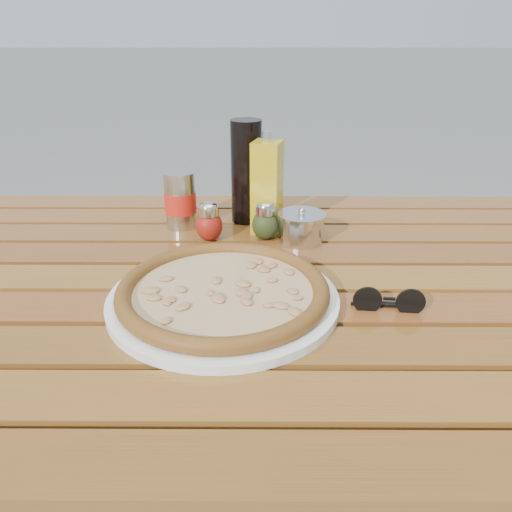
{
  "coord_description": "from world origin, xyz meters",
  "views": [
    {
      "loc": [
        0.0,
        -0.77,
        1.15
      ],
      "look_at": [
        0.0,
        0.02,
        0.78
      ],
      "focal_mm": 35.0,
      "sensor_mm": 36.0,
      "label": 1
    }
  ],
  "objects_px": {
    "soda_can": "(180,200)",
    "sunglasses": "(388,302)",
    "oregano_shaker": "(265,221)",
    "olive_oil_cruet": "(267,187)",
    "parmesan_tin": "(301,227)",
    "pizza": "(223,290)",
    "pepper_shaker": "(209,222)",
    "plate": "(223,299)",
    "dark_bottle": "(246,172)",
    "table": "(256,314)"
  },
  "relations": [
    {
      "from": "pizza",
      "to": "sunglasses",
      "type": "xyz_separation_m",
      "value": [
        0.25,
        -0.02,
        -0.01
      ]
    },
    {
      "from": "oregano_shaker",
      "to": "olive_oil_cruet",
      "type": "relative_size",
      "value": 0.39
    },
    {
      "from": "plate",
      "to": "parmesan_tin",
      "type": "bearing_deg",
      "value": 60.6
    },
    {
      "from": "oregano_shaker",
      "to": "parmesan_tin",
      "type": "bearing_deg",
      "value": -9.64
    },
    {
      "from": "soda_can",
      "to": "sunglasses",
      "type": "relative_size",
      "value": 1.09
    },
    {
      "from": "plate",
      "to": "soda_can",
      "type": "xyz_separation_m",
      "value": [
        -0.11,
        0.33,
        0.05
      ]
    },
    {
      "from": "pepper_shaker",
      "to": "parmesan_tin",
      "type": "relative_size",
      "value": 0.65
    },
    {
      "from": "soda_can",
      "to": "pepper_shaker",
      "type": "bearing_deg",
      "value": -48.43
    },
    {
      "from": "olive_oil_cruet",
      "to": "pepper_shaker",
      "type": "bearing_deg",
      "value": -158.61
    },
    {
      "from": "pizza",
      "to": "parmesan_tin",
      "type": "xyz_separation_m",
      "value": [
        0.14,
        0.25,
        0.01
      ]
    },
    {
      "from": "pepper_shaker",
      "to": "olive_oil_cruet",
      "type": "xyz_separation_m",
      "value": [
        0.12,
        0.05,
        0.06
      ]
    },
    {
      "from": "soda_can",
      "to": "pizza",
      "type": "bearing_deg",
      "value": -71.3
    },
    {
      "from": "dark_bottle",
      "to": "olive_oil_cruet",
      "type": "bearing_deg",
      "value": -57.42
    },
    {
      "from": "pizza",
      "to": "plate",
      "type": "bearing_deg",
      "value": 0.0
    },
    {
      "from": "dark_bottle",
      "to": "plate",
      "type": "bearing_deg",
      "value": -94.41
    },
    {
      "from": "plate",
      "to": "pepper_shaker",
      "type": "bearing_deg",
      "value": 99.93
    },
    {
      "from": "olive_oil_cruet",
      "to": "parmesan_tin",
      "type": "distance_m",
      "value": 0.11
    },
    {
      "from": "table",
      "to": "parmesan_tin",
      "type": "xyz_separation_m",
      "value": [
        0.09,
        0.16,
        0.11
      ]
    },
    {
      "from": "pizza",
      "to": "oregano_shaker",
      "type": "distance_m",
      "value": 0.27
    },
    {
      "from": "parmesan_tin",
      "to": "sunglasses",
      "type": "height_order",
      "value": "parmesan_tin"
    },
    {
      "from": "sunglasses",
      "to": "pepper_shaker",
      "type": "bearing_deg",
      "value": 142.27
    },
    {
      "from": "parmesan_tin",
      "to": "oregano_shaker",
      "type": "bearing_deg",
      "value": 170.36
    },
    {
      "from": "oregano_shaker",
      "to": "dark_bottle",
      "type": "xyz_separation_m",
      "value": [
        -0.04,
        0.11,
        0.07
      ]
    },
    {
      "from": "oregano_shaker",
      "to": "plate",
      "type": "bearing_deg",
      "value": -104.75
    },
    {
      "from": "olive_oil_cruet",
      "to": "pizza",
      "type": "bearing_deg",
      "value": -103.5
    },
    {
      "from": "plate",
      "to": "sunglasses",
      "type": "xyz_separation_m",
      "value": [
        0.25,
        -0.02,
        0.01
      ]
    },
    {
      "from": "sunglasses",
      "to": "plate",
      "type": "bearing_deg",
      "value": -179.73
    },
    {
      "from": "oregano_shaker",
      "to": "olive_oil_cruet",
      "type": "height_order",
      "value": "olive_oil_cruet"
    },
    {
      "from": "pepper_shaker",
      "to": "dark_bottle",
      "type": "bearing_deg",
      "value": 57.37
    },
    {
      "from": "table",
      "to": "sunglasses",
      "type": "distance_m",
      "value": 0.25
    },
    {
      "from": "plate",
      "to": "dark_bottle",
      "type": "bearing_deg",
      "value": 85.59
    },
    {
      "from": "pizza",
      "to": "dark_bottle",
      "type": "xyz_separation_m",
      "value": [
        0.03,
        0.37,
        0.09
      ]
    },
    {
      "from": "oregano_shaker",
      "to": "sunglasses",
      "type": "bearing_deg",
      "value": -56.94
    },
    {
      "from": "sunglasses",
      "to": "oregano_shaker",
      "type": "bearing_deg",
      "value": 128.17
    },
    {
      "from": "pizza",
      "to": "pepper_shaker",
      "type": "distance_m",
      "value": 0.26
    },
    {
      "from": "pizza",
      "to": "sunglasses",
      "type": "height_order",
      "value": "sunglasses"
    },
    {
      "from": "pepper_shaker",
      "to": "soda_can",
      "type": "distance_m",
      "value": 0.1
    },
    {
      "from": "oregano_shaker",
      "to": "dark_bottle",
      "type": "height_order",
      "value": "dark_bottle"
    },
    {
      "from": "pizza",
      "to": "parmesan_tin",
      "type": "height_order",
      "value": "parmesan_tin"
    },
    {
      "from": "plate",
      "to": "parmesan_tin",
      "type": "distance_m",
      "value": 0.29
    },
    {
      "from": "soda_can",
      "to": "parmesan_tin",
      "type": "distance_m",
      "value": 0.27
    },
    {
      "from": "pizza",
      "to": "sunglasses",
      "type": "distance_m",
      "value": 0.25
    },
    {
      "from": "oregano_shaker",
      "to": "parmesan_tin",
      "type": "height_order",
      "value": "oregano_shaker"
    },
    {
      "from": "plate",
      "to": "pizza",
      "type": "height_order",
      "value": "pizza"
    },
    {
      "from": "dark_bottle",
      "to": "parmesan_tin",
      "type": "distance_m",
      "value": 0.18
    },
    {
      "from": "pizza",
      "to": "oregano_shaker",
      "type": "relative_size",
      "value": 5.24
    },
    {
      "from": "plate",
      "to": "olive_oil_cruet",
      "type": "relative_size",
      "value": 1.71
    },
    {
      "from": "table",
      "to": "pizza",
      "type": "relative_size",
      "value": 3.26
    },
    {
      "from": "olive_oil_cruet",
      "to": "parmesan_tin",
      "type": "bearing_deg",
      "value": -36.66
    },
    {
      "from": "dark_bottle",
      "to": "sunglasses",
      "type": "distance_m",
      "value": 0.46
    }
  ]
}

